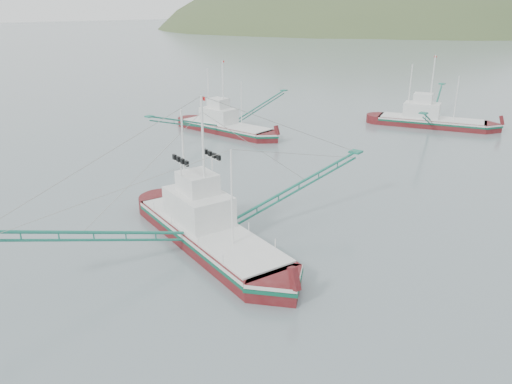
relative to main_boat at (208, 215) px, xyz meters
The scene contains 5 objects.
ground 3.23m from the main_boat, 55.95° to the right, with size 1200.00×1200.00×0.00m, color slate.
main_boat is the anchor object (origin of this frame).
bg_boat_left 35.73m from the main_boat, 128.90° to the left, with size 14.83×26.55×10.74m.
bg_boat_far 49.14m from the main_boat, 90.76° to the left, with size 15.67×27.00×11.11m.
headland_left 400.28m from the main_boat, 116.52° to the left, with size 448.00×308.00×210.00m, color #3D4E28.
Camera 1 is at (22.11, -22.78, 16.62)m, focal length 35.00 mm.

